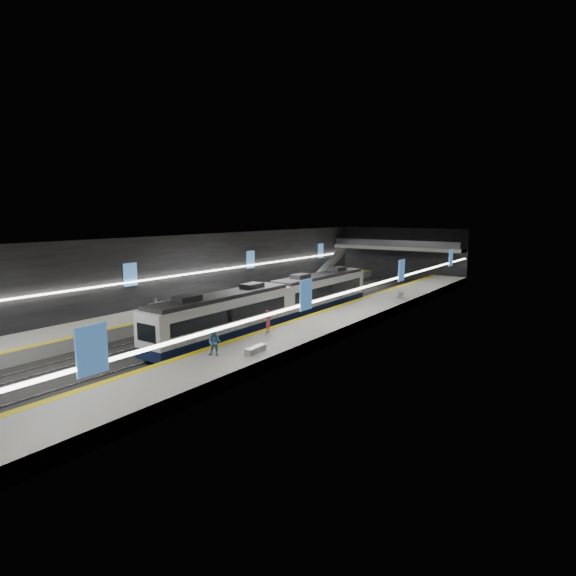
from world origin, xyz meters
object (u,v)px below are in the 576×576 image
Objects in this scene: bench_right_near at (256,350)px; passenger_right_b at (214,343)px; passenger_right_a at (268,321)px; passenger_left_a at (156,308)px; bench_left_near at (158,305)px; train at (278,301)px; bench_left_far at (248,287)px; bench_right_far at (401,296)px; escalator at (331,263)px.

bench_right_near is 2.81m from passenger_right_b.
passenger_right_a is 0.96× the size of passenger_left_a.
train is at bearing 12.20° from bench_left_near.
bench_left_near reaches higher than bench_left_far.
bench_left_far is 0.92× the size of bench_right_far.
escalator is at bearing 109.34° from bench_right_near.
bench_right_far is (18.12, 4.32, 0.02)m from bench_left_far.
passenger_left_a is at bearing 162.66° from bench_right_near.
passenger_right_b is (-1.77, -2.08, 0.69)m from bench_right_near.
bench_left_near is (-1.77, -31.45, -1.65)m from escalator.
passenger_left_a is at bearing -86.86° from escalator.
passenger_left_a is (-12.47, 5.57, -0.00)m from passenger_right_b.
bench_right_near is at bearing -166.04° from passenger_right_a.
escalator is 34.80m from passenger_left_a.
escalator is 4.76× the size of bench_left_far.
train reaches higher than bench_right_far.
bench_right_near is 1.01× the size of passenger_right_b.
train is 15.81m from bench_left_far.
passenger_left_a is (-11.48, -1.54, 0.04)m from passenger_right_a.
bench_left_near is 15.27m from passenger_right_a.
bench_right_near is at bearing -44.75° from bench_left_far.
escalator is at bearing -179.12° from passenger_left_a.
escalator is 20.58m from bench_right_far.
train is at bearing -35.77° from bench_left_far.
bench_right_near is (16.14, -38.22, -1.67)m from escalator.
bench_left_near is at bearing 127.50° from passenger_right_b.
bench_right_far is 1.01× the size of passenger_right_b.
passenger_right_a is (15.38, -16.18, 0.67)m from bench_left_far.
train is at bearing -130.70° from bench_right_far.
passenger_left_a is at bearing -72.86° from bench_left_far.
bench_left_far is at bearing 126.98° from bench_right_near.
bench_right_near is 1.02× the size of passenger_left_a.
bench_right_near is 1.06× the size of passenger_right_a.
passenger_right_a is at bearing -13.97° from bench_left_near.
bench_left_near is at bearing 155.73° from bench_right_near.
bench_left_near is (-11.77, -4.20, -0.95)m from train.
bench_right_far is 1.05× the size of passenger_right_a.
train is 13.77m from passenger_right_b.
bench_left_far is 22.34m from passenger_right_a.
train is 12.53m from bench_left_near.
escalator is 4.40× the size of passenger_left_a.
passenger_left_a reaches higher than bench_left_far.
train is 17.89× the size of bench_left_far.
train is at bearing 115.67° from bench_right_near.
bench_right_far is at bearing 144.93° from passenger_left_a.
bench_right_near is 25.53m from bench_right_far.
bench_right_far is at bearing 67.21° from train.
escalator reaches higher than bench_left_near.
bench_left_near is 25.92m from bench_right_far.
train reaches higher than passenger_left_a.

